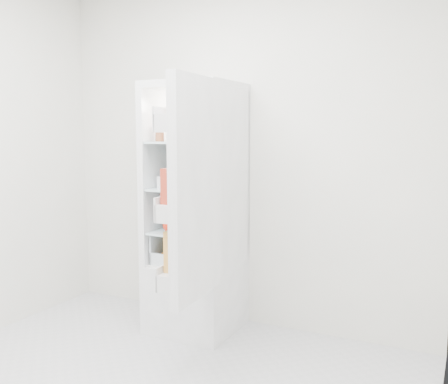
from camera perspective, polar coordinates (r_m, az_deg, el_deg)
The scene contains 20 objects.
room_walls at distance 2.49m, azimuth -13.35°, elevation 9.90°, with size 3.02×3.02×2.61m.
refrigerator at distance 3.71m, azimuth -2.89°, elevation -5.40°, with size 0.60×0.60×1.80m.
shelf_low at distance 3.64m, azimuth -3.39°, elevation -4.43°, with size 0.49×0.53×0.01m, color silver.
shelf_mid at distance 3.59m, azimuth -3.42°, elevation 0.42°, with size 0.49×0.53×0.01m, color silver.
shelf_top at distance 3.57m, azimuth -3.46°, elevation 5.69°, with size 0.49×0.53×0.01m, color silver.
crisper_left at distance 3.73m, azimuth -5.01°, elevation -6.21°, with size 0.23×0.46×0.22m, color silver, non-canonical shape.
crisper_right at distance 3.61m, azimuth -1.68°, elevation -6.63°, with size 0.23×0.46×0.22m, color silver, non-canonical shape.
condiment_jars at distance 3.53m, azimuth -4.08°, elevation 6.48°, with size 0.46×0.34×0.08m.
squeeze_bottle at distance 3.48m, azimuth -0.27°, elevation 7.36°, with size 0.05×0.05×0.19m, color silver.
tub_white at distance 3.61m, azimuth -6.44°, elevation 1.19°, with size 0.13×0.13×0.08m, color silver.
tin_red at distance 3.43m, azimuth -2.82°, elevation 0.81°, with size 0.10×0.10×0.07m, color red.
foil_tray at distance 3.78m, azimuth -4.45°, elevation 1.12°, with size 0.15×0.11×0.04m, color #BCBCC1.
tub_green at distance 3.61m, azimuth -0.82°, elevation 1.14°, with size 0.09×0.12×0.07m, color #439548.
red_cabbage at distance 3.62m, azimuth -0.65°, elevation -3.14°, with size 0.15×0.15×0.15m, color #5E205D.
bell_pepper at distance 3.53m, azimuth -6.14°, elevation -3.79°, with size 0.11×0.11×0.11m, color red.
mushroom_bowl at distance 3.62m, azimuth -5.74°, elevation -3.87°, with size 0.14×0.14×0.07m, color #80B0BE.
salad_bag at distance 3.41m, azimuth -3.78°, elevation -4.15°, with size 0.11×0.11×0.11m, color beige.
citrus_pile at distance 3.71m, azimuth -5.35°, elevation -6.65°, with size 0.20×0.31×0.16m.
veg_pile at distance 3.62m, azimuth -1.62°, elevation -7.36°, with size 0.16×0.30×0.10m.
fridge_door at distance 2.94m, azimuth -3.62°, elevation -0.19°, with size 0.20×0.60×1.30m.
Camera 1 is at (1.59, -1.91, 1.45)m, focal length 40.00 mm.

